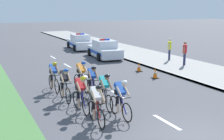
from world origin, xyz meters
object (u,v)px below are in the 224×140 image
object	(u,v)px
cyclist_second	(121,98)
police_car_nearest	(104,50)
cyclist_seventh	(54,76)
cyclist_eighth	(81,75)
police_car_second	(80,42)
spectator_closest	(170,48)
spectator_middle	(185,52)
traffic_cone_near	(155,73)
cyclist_fifth	(65,84)
traffic_cone_mid	(139,67)
cyclist_third	(81,93)
cyclist_lead	(96,103)
cyclist_fourth	(105,90)
cyclist_sixth	(92,81)

from	to	relation	value
cyclist_second	police_car_nearest	distance (m)	13.79
cyclist_seventh	cyclist_eighth	xyz separation A→B (m)	(1.30, -0.46, 0.00)
cyclist_eighth	police_car_second	world-z (taller)	police_car_second
cyclist_second	spectator_closest	size ratio (longest dim) A/B	1.03
cyclist_seventh	spectator_middle	world-z (taller)	spectator_middle
cyclist_seventh	cyclist_eighth	distance (m)	1.38
cyclist_second	spectator_middle	bearing A→B (deg)	38.25
cyclist_second	traffic_cone_near	distance (m)	6.78
cyclist_fifth	traffic_cone_mid	distance (m)	7.33
traffic_cone_mid	spectator_closest	distance (m)	4.53
traffic_cone_near	spectator_middle	world-z (taller)	spectator_middle
traffic_cone_near	cyclist_third	bearing A→B (deg)	-149.37
cyclist_lead	cyclist_fourth	distance (m)	1.69
cyclist_second	traffic_cone_mid	bearing A→B (deg)	54.17
traffic_cone_near	cyclist_eighth	bearing A→B (deg)	-173.82
police_car_second	cyclist_eighth	bearing A→B (deg)	-109.56
cyclist_third	police_car_nearest	xyz separation A→B (m)	(6.26, 11.53, -0.11)
cyclist_sixth	cyclist_seventh	bearing A→B (deg)	126.60
cyclist_sixth	police_car_second	size ratio (longest dim) A/B	0.38
cyclist_sixth	cyclist_seventh	world-z (taller)	same
cyclist_third	cyclist_seventh	xyz separation A→B (m)	(-0.18, 3.45, 0.00)
traffic_cone_near	cyclist_second	bearing A→B (deg)	-135.19
cyclist_seventh	cyclist_sixth	bearing A→B (deg)	-53.40
cyclist_sixth	cyclist_seventh	size ratio (longest dim) A/B	1.00
cyclist_sixth	traffic_cone_near	world-z (taller)	cyclist_sixth
police_car_second	spectator_middle	xyz separation A→B (m)	(3.52, -11.90, 0.40)
cyclist_second	cyclist_seventh	size ratio (longest dim) A/B	1.00
cyclist_fifth	traffic_cone_near	size ratio (longest dim) A/B	2.69
cyclist_fourth	cyclist_seventh	distance (m)	3.70
spectator_middle	cyclist_eighth	bearing A→B (deg)	-163.38
cyclist_eighth	spectator_middle	xyz separation A→B (m)	(8.67, 2.59, 0.30)
cyclist_sixth	traffic_cone_near	size ratio (longest dim) A/B	2.69
cyclist_fifth	traffic_cone_mid	bearing A→B (deg)	32.04
cyclist_fourth	cyclist_fifth	size ratio (longest dim) A/B	1.00
cyclist_seventh	spectator_closest	size ratio (longest dim) A/B	1.03
traffic_cone_mid	spectator_closest	world-z (taller)	spectator_closest
cyclist_fourth	police_car_second	xyz separation A→B (m)	(5.26, 17.53, -0.11)
cyclist_fifth	traffic_cone_near	xyz separation A→B (m)	(6.07, 1.82, -0.48)
traffic_cone_mid	cyclist_third	bearing A→B (deg)	-137.38
cyclist_lead	cyclist_eighth	bearing A→B (deg)	76.53
cyclist_second	cyclist_fourth	distance (m)	1.21
cyclist_seventh	cyclist_eighth	world-z (taller)	same
cyclist_second	spectator_middle	distance (m)	11.04
cyclist_second	police_car_second	world-z (taller)	police_car_second
cyclist_fifth	cyclist_seventh	bearing A→B (deg)	91.10
police_car_nearest	traffic_cone_mid	xyz separation A→B (m)	(-0.22, -5.97, -0.37)
traffic_cone_near	spectator_closest	world-z (taller)	spectator_closest
traffic_cone_mid	spectator_middle	world-z (taller)	spectator_middle
cyclist_third	cyclist_seventh	bearing A→B (deg)	93.07
cyclist_fifth	cyclist_seventh	world-z (taller)	same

